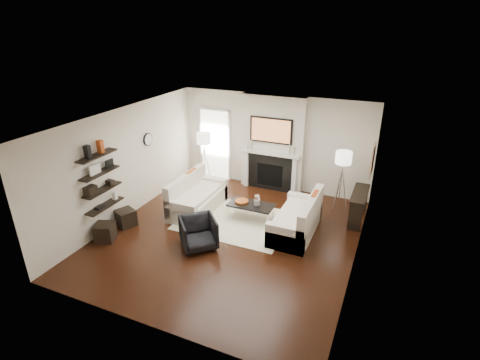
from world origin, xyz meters
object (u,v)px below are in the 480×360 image
at_px(coffee_table, 251,205).
at_px(lamp_left_shade, 204,138).
at_px(lamp_right_shade, 344,158).
at_px(armchair, 198,232).
at_px(ottoman_near, 126,218).
at_px(loveseat_left_base, 198,203).
at_px(loveseat_right_base, 295,224).

xyz_separation_m(coffee_table, lamp_left_shade, (-2.02, 1.39, 1.05)).
relative_size(coffee_table, lamp_right_shade, 2.75).
relative_size(armchair, ottoman_near, 1.87).
bearing_deg(coffee_table, lamp_right_shade, 35.73).
xyz_separation_m(loveseat_left_base, loveseat_right_base, (2.60, -0.06, 0.00)).
distance_m(coffee_table, lamp_right_shade, 2.54).
bearing_deg(loveseat_left_base, armchair, -59.96).
distance_m(loveseat_right_base, coffee_table, 1.18).
bearing_deg(lamp_left_shade, loveseat_left_base, -68.50).
height_order(coffee_table, armchair, armchair).
distance_m(loveseat_left_base, coffee_table, 1.45).
distance_m(loveseat_left_base, lamp_right_shade, 3.83).
distance_m(lamp_right_shade, ottoman_near, 5.46).
bearing_deg(coffee_table, ottoman_near, -151.23).
height_order(loveseat_left_base, lamp_left_shade, lamp_left_shade).
height_order(armchair, lamp_left_shade, lamp_left_shade).
distance_m(loveseat_left_base, lamp_left_shade, 2.02).
bearing_deg(coffee_table, loveseat_left_base, -176.34).
relative_size(loveseat_right_base, lamp_right_shade, 4.50).
distance_m(armchair, lamp_left_shade, 3.44).
distance_m(loveseat_left_base, armchair, 1.69).
bearing_deg(lamp_right_shade, armchair, -130.43).
xyz_separation_m(coffee_table, armchair, (-0.59, -1.55, -0.03)).
height_order(loveseat_right_base, armchair, armchair).
xyz_separation_m(loveseat_left_base, armchair, (0.84, -1.46, 0.16)).
bearing_deg(loveseat_right_base, coffee_table, 172.64).
xyz_separation_m(loveseat_right_base, lamp_right_shade, (0.72, 1.50, 1.24)).
bearing_deg(lamp_left_shade, ottoman_near, -102.33).
xyz_separation_m(loveseat_right_base, ottoman_near, (-3.80, -1.30, -0.01)).
height_order(loveseat_left_base, coffee_table, same).
distance_m(lamp_left_shade, ottoman_near, 3.16).
distance_m(armchair, lamp_right_shade, 3.96).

